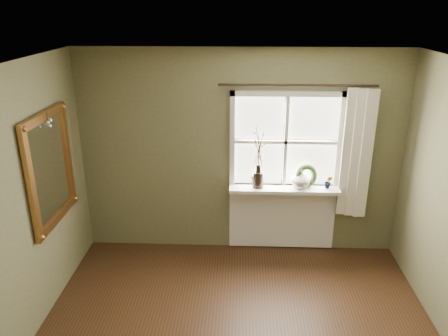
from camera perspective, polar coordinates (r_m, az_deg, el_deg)
ceiling at (r=2.92m, az=2.18°, el=11.48°), size 4.50×4.50×0.00m
wall_back at (r=5.48m, az=2.15°, el=1.94°), size 4.00×0.10×2.60m
window_frame at (r=5.38m, az=8.04°, el=3.41°), size 1.36×0.06×1.24m
window_sill at (r=5.48m, az=7.84°, el=-2.73°), size 1.36×0.26×0.04m
window_apron at (r=5.77m, az=7.54°, el=-6.30°), size 1.36×0.04×0.88m
dark_jug at (r=5.41m, az=4.47°, el=-1.52°), size 0.15×0.15×0.20m
cream_vase at (r=5.45m, az=10.01°, el=-1.42°), size 0.27×0.27×0.24m
wreath at (r=5.50m, az=10.69°, el=-1.32°), size 0.32×0.24×0.30m
potted_plant_left at (r=5.42m, az=3.89°, el=-1.75°), size 0.08×0.06×0.15m
potted_plant_right at (r=5.52m, az=13.50°, el=-1.77°), size 0.11×0.10×0.17m
curtain at (r=5.47m, az=16.86°, el=1.72°), size 0.36×0.12×1.59m
curtain_rod at (r=5.17m, az=9.62°, el=10.60°), size 1.84×0.03×0.03m
gilt_mirror at (r=4.87m, az=-21.71°, el=-0.02°), size 0.10×1.00×1.20m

